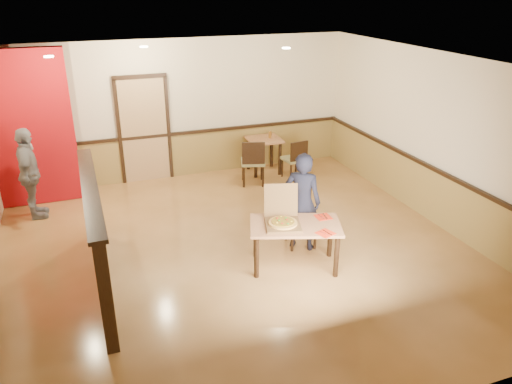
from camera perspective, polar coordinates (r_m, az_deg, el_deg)
floor at (r=7.70m, az=-2.19°, el=-6.71°), size 7.00×7.00×0.00m
ceiling at (r=6.76m, az=-2.55°, el=14.34°), size 7.00×7.00×0.00m
wall_back at (r=10.36m, az=-8.44°, el=9.31°), size 7.00×0.00×7.00m
wall_right at (r=8.78m, az=20.04°, el=5.63°), size 0.00×7.00×7.00m
wainscot_back at (r=10.60m, az=-8.10°, el=4.29°), size 7.00×0.04×0.90m
chair_rail_back at (r=10.44m, az=-8.22°, el=6.70°), size 7.00×0.06×0.06m
wainscot_right at (r=9.07m, az=19.08°, el=-0.10°), size 0.04×7.00×0.90m
chair_rail_right at (r=8.89m, az=19.37°, el=2.67°), size 0.06×7.00×0.06m
back_door at (r=10.29m, az=-12.65°, el=6.88°), size 0.90×0.06×2.10m
booth_partition at (r=6.90m, az=-17.78°, el=-4.73°), size 0.20×3.10×1.44m
red_accent_panel at (r=9.72m, az=-24.80°, el=6.50°), size 1.60×0.20×2.78m
spot_a at (r=8.24m, az=-22.61°, el=14.10°), size 0.14×0.14×0.02m
spot_b at (r=9.01m, az=-12.70°, el=15.90°), size 0.14×0.14×0.02m
spot_c at (r=8.65m, az=3.48°, el=16.11°), size 0.14×0.14×0.02m
main_table at (r=7.06m, az=4.51°, el=-4.46°), size 1.43×1.10×0.68m
diner_chair at (r=7.74m, az=5.04°, el=-2.58°), size 0.50×0.50×0.88m
side_chair_left at (r=9.93m, az=-0.34°, el=3.61°), size 0.58×0.58×0.94m
side_chair_right at (r=10.28m, az=4.53°, el=3.92°), size 0.47×0.47×0.84m
side_table at (r=10.61m, az=0.92°, el=5.22°), size 0.72×0.72×0.74m
diner at (r=7.49m, az=5.31°, el=-1.10°), size 0.67×0.64×1.54m
passerby at (r=9.26m, az=-24.45°, el=1.87°), size 0.41×0.95×1.60m
pizza_box at (r=6.97m, az=3.05°, el=-3.23°), size 0.62×0.68×0.51m
pizza at (r=6.93m, az=3.10°, el=-3.54°), size 0.51×0.51×0.03m
napkin_near at (r=6.81m, az=7.94°, el=-4.68°), size 0.27×0.27×0.01m
napkin_far at (r=7.26m, az=7.69°, el=-2.84°), size 0.22×0.22×0.01m
condiment at (r=10.59m, az=1.62°, el=6.58°), size 0.06×0.06×0.15m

